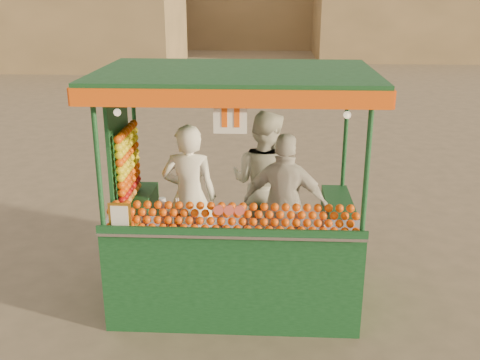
{
  "coord_description": "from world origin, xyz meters",
  "views": [
    {
      "loc": [
        0.13,
        -5.73,
        3.45
      ],
      "look_at": [
        -0.16,
        0.11,
        1.42
      ],
      "focal_mm": 41.85,
      "sensor_mm": 36.0,
      "label": 1
    }
  ],
  "objects_px": {
    "vendor_left": "(190,197)",
    "vendor_right": "(286,205)",
    "vendor_middle": "(264,183)",
    "juice_cart": "(229,233)"
  },
  "relations": [
    {
      "from": "juice_cart",
      "to": "vendor_middle",
      "type": "height_order",
      "value": "juice_cart"
    },
    {
      "from": "vendor_left",
      "to": "vendor_right",
      "type": "xyz_separation_m",
      "value": [
        1.1,
        -0.12,
        -0.03
      ]
    },
    {
      "from": "vendor_left",
      "to": "vendor_middle",
      "type": "relative_size",
      "value": 0.97
    },
    {
      "from": "juice_cart",
      "to": "vendor_left",
      "type": "bearing_deg",
      "value": 148.26
    },
    {
      "from": "juice_cart",
      "to": "vendor_right",
      "type": "relative_size",
      "value": 1.76
    },
    {
      "from": "vendor_left",
      "to": "vendor_right",
      "type": "distance_m",
      "value": 1.1
    },
    {
      "from": "vendor_right",
      "to": "juice_cart",
      "type": "bearing_deg",
      "value": 26.87
    },
    {
      "from": "juice_cart",
      "to": "vendor_right",
      "type": "bearing_deg",
      "value": 15.23
    },
    {
      "from": "vendor_left",
      "to": "vendor_right",
      "type": "bearing_deg",
      "value": 176.08
    },
    {
      "from": "juice_cart",
      "to": "vendor_right",
      "type": "xyz_separation_m",
      "value": [
        0.63,
        0.17,
        0.27
      ]
    }
  ]
}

